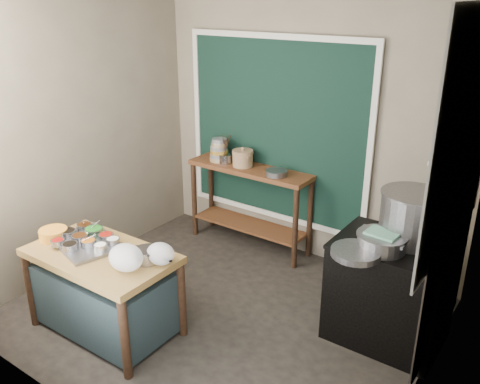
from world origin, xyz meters
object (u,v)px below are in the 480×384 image
Objects in this scene: saucepan at (147,255)px; steamer at (382,242)px; back_counter at (250,207)px; ceramic_crock at (243,159)px; yellow_basin at (53,234)px; condiment_tray at (86,243)px; stock_pot at (412,217)px; prep_table at (105,292)px; stove_block at (389,293)px; utensil_cup at (226,158)px.

saucepan is 1.83m from steamer.
ceramic_crock reaches higher than back_counter.
saucepan reaches higher than yellow_basin.
condiment_tray is 2.59× the size of ceramic_crock.
back_counter is 1.97m from saucepan.
steamer is at bearing -113.89° from stock_pot.
yellow_basin is 3.00m from stock_pot.
steamer reaches higher than prep_table.
back_counter is at bearing 86.70° from prep_table.
back_counter is 2.21m from yellow_basin.
saucepan is at bearing -80.29° from back_counter.
stove_block is at bearing 29.77° from condiment_tray.
prep_table is 0.67m from yellow_basin.
back_counter is at bearing 10.97° from ceramic_crock.
stock_pot is at bearing 34.24° from prep_table.
stock_pot is at bearing 31.80° from saucepan.
utensil_cup is 0.32× the size of stock_pot.
condiment_tray is (-0.31, -2.00, 0.29)m from back_counter.
steamer is (2.15, 1.11, 0.18)m from condiment_tray.
yellow_basin reaches higher than prep_table.
utensil_cup reaches higher than stove_block.
condiment_tray is 2.59× the size of yellow_basin.
saucepan is at bearing -145.68° from steamer.
condiment_tray is at bearing -179.47° from saucepan.
yellow_basin is 0.46× the size of stock_pot.
saucepan is 1.25× the size of utensil_cup.
ceramic_crock is 0.46× the size of stock_pot.
stove_block is at bearing -115.55° from stock_pot.
ceramic_crock is at bearing 155.78° from steamer.
back_counter is 6.00× the size of ceramic_crock.
stock_pot is (2.58, 1.49, 0.29)m from yellow_basin.
yellow_basin is 2.10m from utensil_cup.
prep_table is 2.00× the size of condiment_tray.
stove_block is 4.32× the size of saucepan.
stove_block is at bearing 67.56° from steamer.
condiment_tray is 3.00× the size of saucepan.
prep_table is at bearing -171.51° from saucepan.
ceramic_crock is at bearing 89.09° from prep_table.
steamer reaches higher than stove_block.
stock_pot reaches higher than ceramic_crock.
ceramic_crock is (0.54, 2.08, 0.23)m from yellow_basin.
back_counter is 2.32× the size of condiment_tray.
back_counter is at bearing 158.98° from stove_block.
prep_table is at bearing -90.43° from ceramic_crock.
stove_block is at bearing 32.54° from prep_table.
prep_table is 2.32m from steamer.
steamer is at bearing -24.22° from ceramic_crock.
condiment_tray is 1.98m from utensil_cup.
back_counter is at bearing 162.95° from stock_pot.
steamer is (1.84, -0.88, 0.47)m from back_counter.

